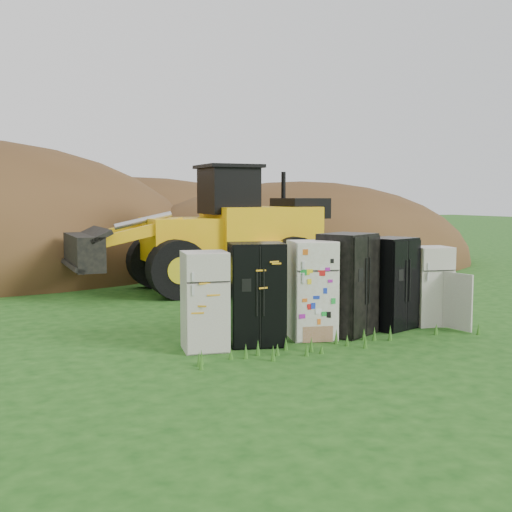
{
  "coord_description": "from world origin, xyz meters",
  "views": [
    {
      "loc": [
        -6.54,
        -9.9,
        2.58
      ],
      "look_at": [
        -0.59,
        2.0,
        1.35
      ],
      "focal_mm": 45.0,
      "sensor_mm": 36.0,
      "label": 1
    }
  ],
  "objects_px": {
    "fridge_black_side": "(256,294)",
    "fridge_dark_mid": "(347,284)",
    "fridge_open_door": "(430,286)",
    "fridge_sticker": "(312,290)",
    "wheel_loader": "(199,228)",
    "fridge_black_right": "(390,283)",
    "fridge_leftmost": "(205,301)"
  },
  "relations": [
    {
      "from": "fridge_dark_mid",
      "to": "fridge_open_door",
      "type": "xyz_separation_m",
      "value": [
        2.03,
        0.0,
        -0.16
      ]
    },
    {
      "from": "wheel_loader",
      "to": "fridge_black_side",
      "type": "bearing_deg",
      "value": -100.07
    },
    {
      "from": "fridge_leftmost",
      "to": "wheel_loader",
      "type": "relative_size",
      "value": 0.23
    },
    {
      "from": "fridge_sticker",
      "to": "fridge_black_side",
      "type": "bearing_deg",
      "value": -163.64
    },
    {
      "from": "fridge_black_side",
      "to": "fridge_open_door",
      "type": "relative_size",
      "value": 1.13
    },
    {
      "from": "fridge_leftmost",
      "to": "fridge_open_door",
      "type": "distance_m",
      "value": 4.88
    },
    {
      "from": "fridge_leftmost",
      "to": "fridge_sticker",
      "type": "distance_m",
      "value": 2.09
    },
    {
      "from": "fridge_sticker",
      "to": "fridge_open_door",
      "type": "xyz_separation_m",
      "value": [
        2.79,
        -0.0,
        -0.1
      ]
    },
    {
      "from": "fridge_leftmost",
      "to": "fridge_open_door",
      "type": "xyz_separation_m",
      "value": [
        4.88,
        -0.05,
        -0.04
      ]
    },
    {
      "from": "fridge_black_side",
      "to": "fridge_black_right",
      "type": "relative_size",
      "value": 1.0
    },
    {
      "from": "fridge_black_side",
      "to": "fridge_dark_mid",
      "type": "distance_m",
      "value": 1.91
    },
    {
      "from": "fridge_sticker",
      "to": "fridge_black_right",
      "type": "height_order",
      "value": "fridge_black_right"
    },
    {
      "from": "fridge_leftmost",
      "to": "wheel_loader",
      "type": "height_order",
      "value": "wheel_loader"
    },
    {
      "from": "fridge_open_door",
      "to": "wheel_loader",
      "type": "distance_m",
      "value": 6.96
    },
    {
      "from": "fridge_sticker",
      "to": "wheel_loader",
      "type": "xyz_separation_m",
      "value": [
        0.34,
        6.44,
        0.83
      ]
    },
    {
      "from": "wheel_loader",
      "to": "fridge_black_right",
      "type": "bearing_deg",
      "value": -74.03
    },
    {
      "from": "fridge_leftmost",
      "to": "wheel_loader",
      "type": "xyz_separation_m",
      "value": [
        2.43,
        6.4,
        0.89
      ]
    },
    {
      "from": "fridge_black_side",
      "to": "fridge_sticker",
      "type": "relative_size",
      "value": 1.0
    },
    {
      "from": "fridge_sticker",
      "to": "fridge_black_right",
      "type": "xyz_separation_m",
      "value": [
        1.83,
        0.06,
        0.0
      ]
    },
    {
      "from": "fridge_leftmost",
      "to": "wheel_loader",
      "type": "bearing_deg",
      "value": 81.43
    },
    {
      "from": "fridge_black_right",
      "to": "fridge_black_side",
      "type": "bearing_deg",
      "value": 165.25
    },
    {
      "from": "fridge_dark_mid",
      "to": "fridge_black_side",
      "type": "bearing_deg",
      "value": 155.65
    },
    {
      "from": "fridge_sticker",
      "to": "fridge_dark_mid",
      "type": "bearing_deg",
      "value": 15.34
    },
    {
      "from": "fridge_sticker",
      "to": "fridge_dark_mid",
      "type": "xyz_separation_m",
      "value": [
        0.76,
        -0.01,
        0.06
      ]
    },
    {
      "from": "fridge_leftmost",
      "to": "fridge_black_side",
      "type": "relative_size",
      "value": 0.93
    },
    {
      "from": "fridge_leftmost",
      "to": "fridge_dark_mid",
      "type": "bearing_deg",
      "value": 11.14
    },
    {
      "from": "fridge_dark_mid",
      "to": "fridge_black_right",
      "type": "relative_size",
      "value": 1.06
    },
    {
      "from": "fridge_dark_mid",
      "to": "fridge_black_right",
      "type": "height_order",
      "value": "fridge_dark_mid"
    },
    {
      "from": "fridge_black_side",
      "to": "fridge_sticker",
      "type": "height_order",
      "value": "fridge_black_side"
    },
    {
      "from": "fridge_black_right",
      "to": "wheel_loader",
      "type": "relative_size",
      "value": 0.25
    },
    {
      "from": "fridge_dark_mid",
      "to": "fridge_open_door",
      "type": "bearing_deg",
      "value": -24.51
    },
    {
      "from": "fridge_dark_mid",
      "to": "fridge_open_door",
      "type": "distance_m",
      "value": 2.04
    }
  ]
}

